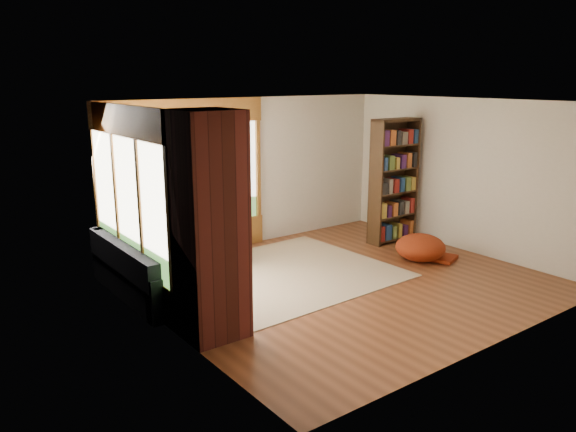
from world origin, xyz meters
TOP-DOWN VIEW (x-y plane):
  - floor at (0.00, 0.00)m, footprint 5.50×5.50m
  - ceiling at (0.00, 0.00)m, footprint 5.50×5.50m
  - wall_back at (0.00, 2.50)m, footprint 5.50×0.04m
  - wall_front at (0.00, -2.50)m, footprint 5.50×0.04m
  - wall_left at (-2.75, 0.00)m, footprint 0.04×5.00m
  - wall_right at (2.75, 0.00)m, footprint 0.04×5.00m
  - windows_back at (-1.20, 2.47)m, footprint 2.82×0.10m
  - windows_left at (-2.72, 1.20)m, footprint 0.10×2.62m
  - roller_blind at (-2.69, 2.03)m, footprint 0.03×0.72m
  - brick_chimney at (-2.40, -0.35)m, footprint 0.70×0.70m
  - sectional_sofa at (-1.95, 1.70)m, footprint 2.20×2.20m
  - area_rug at (-0.72, 0.79)m, footprint 3.69×2.87m
  - bookshelf at (2.14, 1.06)m, footprint 0.96×0.32m
  - pouf at (1.68, -0.00)m, footprint 1.07×1.07m
  - dog_tan at (-1.67, 1.80)m, footprint 1.00×1.06m
  - dog_brindle at (-2.00, 1.19)m, footprint 0.72×0.87m
  - throw_pillows at (-1.86, 1.75)m, footprint 1.98×1.68m

SIDE VIEW (x-z plane):
  - floor at x=0.00m, z-range 0.00..0.00m
  - area_rug at x=-0.72m, z-range 0.00..0.01m
  - pouf at x=1.68m, z-range 0.01..0.45m
  - sectional_sofa at x=-1.95m, z-range -0.10..0.70m
  - dog_brindle at x=-2.00m, z-range 0.54..0.96m
  - throw_pillows at x=-1.86m, z-range 0.53..0.98m
  - dog_tan at x=-1.67m, z-range 0.54..1.06m
  - bookshelf at x=2.14m, z-range 0.00..2.23m
  - wall_back at x=0.00m, z-range 0.00..2.60m
  - wall_front at x=0.00m, z-range 0.00..2.60m
  - wall_left at x=-2.75m, z-range 0.00..2.60m
  - wall_right at x=2.75m, z-range 0.00..2.60m
  - brick_chimney at x=-2.40m, z-range 0.00..2.60m
  - windows_back at x=-1.20m, z-range 0.40..2.30m
  - windows_left at x=-2.72m, z-range 0.40..2.30m
  - roller_blind at x=-2.69m, z-range 1.30..2.20m
  - ceiling at x=0.00m, z-range 2.60..2.60m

